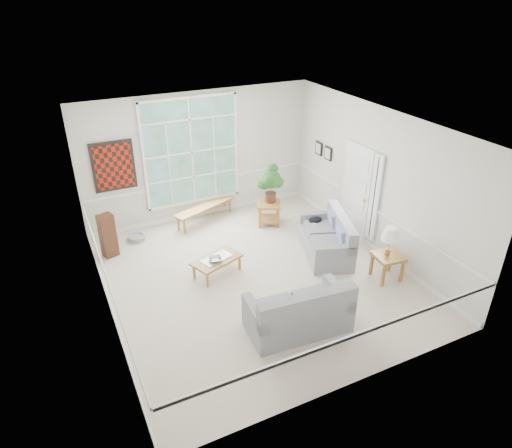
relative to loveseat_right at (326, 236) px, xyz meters
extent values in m
cube|color=beige|center=(-1.68, -0.14, -0.44)|extent=(5.50, 6.00, 0.01)
cube|color=white|center=(-1.68, -0.14, 2.57)|extent=(5.50, 6.00, 0.02)
cube|color=silver|center=(-1.68, 2.86, 1.07)|extent=(5.50, 0.02, 3.00)
cube|color=silver|center=(-1.68, -3.14, 1.07)|extent=(5.50, 0.02, 3.00)
cube|color=silver|center=(-4.43, -0.14, 1.07)|extent=(0.02, 6.00, 3.00)
cube|color=silver|center=(1.07, -0.14, 1.07)|extent=(0.02, 6.00, 3.00)
cube|color=white|center=(-1.88, 2.82, 1.22)|extent=(2.30, 0.08, 2.40)
cube|color=white|center=(1.03, 0.46, 0.62)|extent=(0.08, 0.90, 2.10)
cube|color=white|center=(1.03, -0.17, 0.72)|extent=(0.08, 0.26, 1.90)
cube|color=#5E1209|center=(-3.63, 2.81, 1.17)|extent=(0.90, 0.06, 1.10)
cube|color=black|center=(1.03, 1.61, 1.12)|extent=(0.04, 0.26, 0.32)
cube|color=black|center=(1.03, 2.01, 1.12)|extent=(0.04, 0.26, 0.32)
cube|color=gray|center=(0.00, 0.00, 0.00)|extent=(1.31, 1.79, 0.87)
cube|color=gray|center=(-1.70, -1.76, 0.01)|extent=(1.72, 1.00, 0.89)
cube|color=olive|center=(-2.32, 0.29, -0.26)|extent=(1.07, 0.81, 0.35)
imported|color=#A2A2A7|center=(-2.37, 0.23, -0.04)|extent=(0.33, 0.33, 0.08)
cube|color=olive|center=(-1.75, 2.51, -0.24)|extent=(1.64, 0.90, 0.38)
cube|color=olive|center=(-0.45, 1.72, -0.17)|extent=(0.71, 0.71, 0.54)
cube|color=olive|center=(0.57, -1.27, -0.17)|extent=(0.57, 0.57, 0.52)
cylinder|color=gray|center=(-3.45, 2.31, -0.38)|extent=(0.45, 0.45, 0.12)
cube|color=#432315|center=(-4.08, 1.91, 0.04)|extent=(0.35, 0.31, 0.95)
ellipsoid|color=black|center=(0.10, 0.57, 0.08)|extent=(0.35, 0.28, 0.15)
camera|label=1|loc=(-4.88, -6.75, 4.69)|focal=32.00mm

